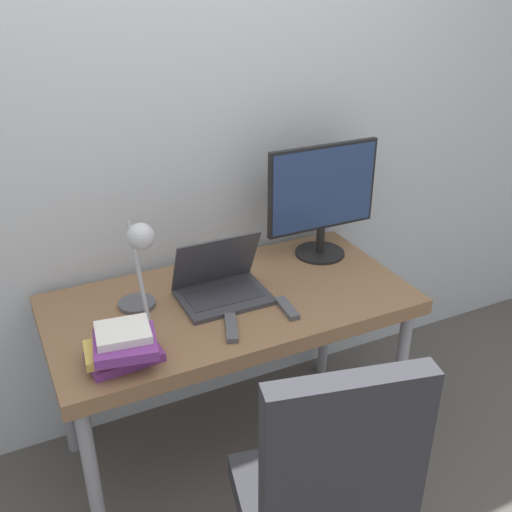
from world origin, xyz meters
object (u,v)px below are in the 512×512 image
(monitor, at_px, (322,196))
(book_stack, at_px, (123,347))
(laptop, at_px, (221,285))
(office_chair, at_px, (326,498))
(desk_lamp, at_px, (139,258))

(monitor, distance_m, book_stack, 1.09)
(monitor, xyz_separation_m, book_stack, (-0.99, -0.40, -0.22))
(laptop, height_order, book_stack, laptop)
(office_chair, height_order, book_stack, office_chair)
(office_chair, bearing_deg, monitor, 60.21)
(laptop, relative_size, monitor, 0.67)
(office_chair, bearing_deg, desk_lamp, 107.73)
(laptop, relative_size, book_stack, 1.34)
(monitor, height_order, office_chair, monitor)
(laptop, distance_m, office_chair, 0.91)
(desk_lamp, distance_m, office_chair, 0.98)
(laptop, bearing_deg, monitor, 15.49)
(desk_lamp, height_order, book_stack, desk_lamp)
(monitor, bearing_deg, book_stack, -157.88)
(book_stack, bearing_deg, monitor, 22.12)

